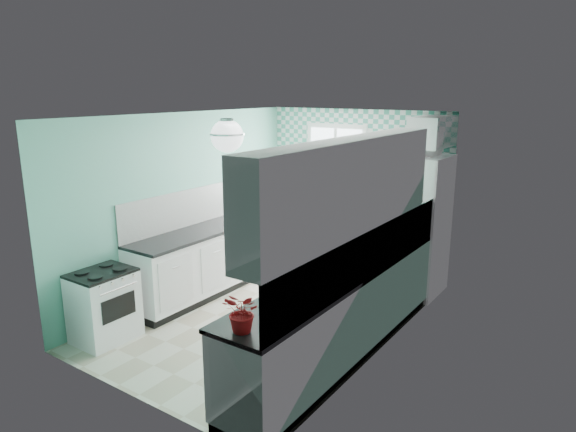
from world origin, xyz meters
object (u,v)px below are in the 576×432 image
Objects in this scene: sink at (388,247)px; microwave at (418,143)px; ceiling_light at (227,136)px; stove at (104,305)px; fridge at (413,224)px; fruit_bowl at (282,305)px; potted_plant at (243,312)px.

microwave reaches higher than sink.
stove is at bearing -145.68° from ceiling_light.
fridge is at bearing 95.47° from sink.
ceiling_light reaches higher than stove.
fridge reaches higher than fruit_bowl.
microwave is at bearing 91.35° from potted_plant.
potted_plant is at bearing -90.95° from fridge.
potted_plant is (0.00, -0.53, 0.13)m from fruit_bowl.
sink is at bearing -87.17° from fridge.
stove is (-1.20, -0.82, -1.90)m from ceiling_light.
fruit_bowl is (2.40, 0.11, 0.55)m from stove.
fruit_bowl is 3.47m from microwave.
stove is 2.53m from potted_plant.
microwave is (-0.09, 3.28, 1.11)m from fruit_bowl.
stove is 1.42× the size of sink.
stove is 2.81× the size of fruit_bowl.
sink is (1.20, 1.53, -1.39)m from ceiling_light.
sink is (0.09, -1.04, -0.04)m from fridge.
fridge is at bearing 91.57° from fruit_bowl.
microwave is (-0.09, 3.81, 0.98)m from potted_plant.
fridge is 2.42× the size of stove.
ceiling_light is 1.23× the size of fruit_bowl.
fridge is at bearing 66.67° from ceiling_light.
sink is at bearing 89.93° from potted_plant.
fridge is 4.14m from stove.
fruit_bowl reaches higher than stove.
fridge is 1.05m from sink.
ceiling_light is at bearing 37.41° from stove.
fridge is 3.29m from fruit_bowl.
sink is 1.68× the size of potted_plant.
sink is at bearing 51.82° from ceiling_light.
stove is 3.40m from sink.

